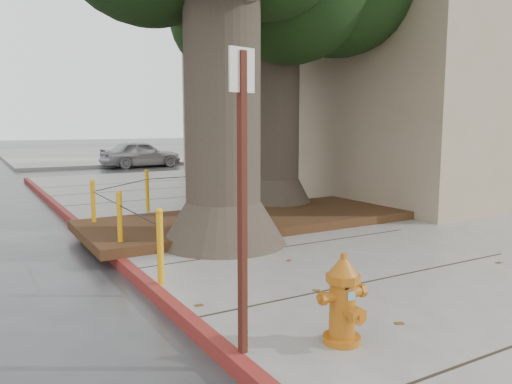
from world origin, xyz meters
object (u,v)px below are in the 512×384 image
Objects in this scene: fire_hydrant at (343,300)px; car_red at (263,151)px; signpost at (242,186)px; car_silver at (141,154)px.

fire_hydrant is 23.98m from car_red.
signpost is at bearing 142.19° from car_red.
signpost is (-0.86, 0.27, 1.03)m from fire_hydrant.
car_silver reaches higher than car_red.
signpost is at bearing 160.41° from car_silver.
car_red is at bearing -93.29° from car_silver.
signpost is 24.20m from car_red.
car_red is (11.74, 20.91, 0.07)m from fire_hydrant.
signpost reaches higher than car_silver.
signpost reaches higher than fire_hydrant.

